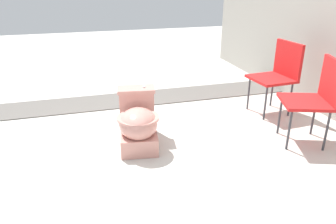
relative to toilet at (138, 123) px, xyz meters
The scene contains 5 objects.
ground_plane 0.36m from the toilet, 103.16° to the right, with size 14.00×14.00×0.00m, color beige.
gravel_strip 1.26m from the toilet, 169.76° to the left, with size 0.56×8.00×0.01m, color #605B56.
toilet is the anchor object (origin of this frame).
folding_chair_left 1.81m from the toilet, 101.77° to the left, with size 0.47×0.47×0.83m.
folding_chair_middle 1.72m from the toilet, 75.51° to the left, with size 0.56×0.56×0.83m.
Camera 1 is at (2.88, -0.22, 1.54)m, focal length 35.00 mm.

